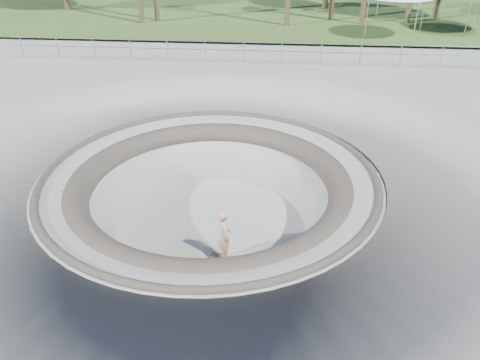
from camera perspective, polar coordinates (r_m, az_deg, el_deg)
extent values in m
plane|color=#A9AAA4|center=(14.23, -3.71, 0.60)|extent=(180.00, 180.00, 0.00)
torus|color=#A9AAA4|center=(15.31, -3.47, -5.95)|extent=(14.00, 14.00, 4.00)
cylinder|color=#A9AAA4|center=(15.28, -3.47, -5.79)|extent=(6.60, 6.60, 0.10)
torus|color=#4C453C|center=(14.24, -3.71, 0.53)|extent=(10.24, 10.24, 0.24)
torus|color=#4C453C|center=(14.46, -3.65, -0.96)|extent=(8.91, 8.91, 0.81)
ellipsoid|color=brown|center=(72.67, -14.98, 18.32)|extent=(50.40, 36.00, 23.40)
ellipsoid|color=brown|center=(74.00, 10.22, 17.88)|extent=(61.60, 44.00, 28.60)
cylinder|color=gray|center=(25.02, 0.41, 16.52)|extent=(25.00, 0.05, 0.05)
cylinder|color=gray|center=(25.13, 0.40, 15.52)|extent=(25.00, 0.05, 0.05)
cube|color=olive|center=(13.83, -1.85, -9.46)|extent=(0.93, 0.49, 0.02)
cylinder|color=silver|center=(13.86, -1.85, -9.59)|extent=(0.09, 0.19, 0.04)
cylinder|color=silver|center=(13.86, -1.85, -9.59)|extent=(0.09, 0.19, 0.04)
cylinder|color=silver|center=(13.86, -1.85, -9.61)|extent=(0.08, 0.05, 0.07)
cylinder|color=silver|center=(13.86, -1.85, -9.61)|extent=(0.08, 0.05, 0.07)
cylinder|color=silver|center=(13.86, -1.85, -9.61)|extent=(0.08, 0.05, 0.07)
cylinder|color=silver|center=(13.86, -1.85, -9.61)|extent=(0.08, 0.05, 0.07)
imported|color=tan|center=(13.32, -1.91, -6.71)|extent=(0.57, 0.69, 1.63)
cylinder|color=gray|center=(29.86, 16.15, 18.04)|extent=(0.06, 0.06, 2.20)
cylinder|color=gray|center=(30.48, 21.56, 17.40)|extent=(0.06, 0.06, 2.20)
cylinder|color=gray|center=(32.58, 15.35, 19.05)|extent=(0.06, 0.06, 2.20)
cylinder|color=gray|center=(33.15, 20.37, 18.48)|extent=(0.06, 0.06, 2.20)
cylinder|color=gray|center=(33.09, 25.03, 17.79)|extent=(0.06, 0.06, 2.43)
cylinder|color=gray|center=(35.99, 23.55, 18.87)|extent=(0.06, 0.06, 2.43)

